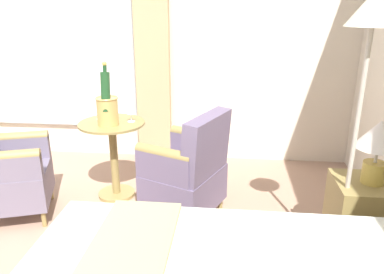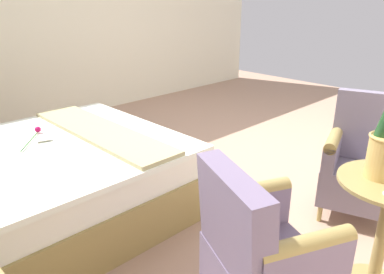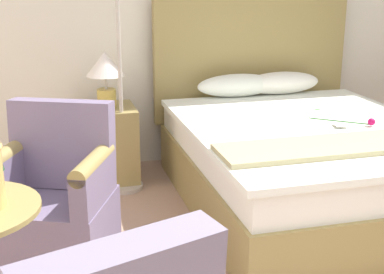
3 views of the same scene
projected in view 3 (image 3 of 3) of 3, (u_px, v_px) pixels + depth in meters
bed at (300, 154)px, 3.72m from camera, size 1.66×2.12×1.37m
nightstand at (109, 145)px, 4.08m from camera, size 0.43×0.44×0.59m
bedside_lamp at (105, 69)px, 3.91m from camera, size 0.28×0.28×0.42m
armchair_by_window at (54, 200)px, 2.81m from camera, size 0.74×0.71×0.90m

